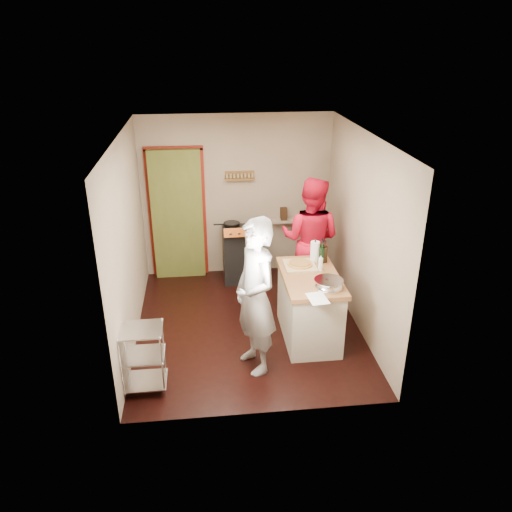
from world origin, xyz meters
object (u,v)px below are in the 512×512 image
Objects in this scene: stove at (242,253)px; person_red at (310,239)px; person_stripe at (255,297)px; wire_shelving at (143,356)px; island at (310,305)px.

person_red is at bearing -34.91° from stove.
person_red is at bearing 128.84° from person_stripe.
wire_shelving is at bearing -116.85° from stove.
island reaches higher than stove.
stove is at bearing 158.40° from person_stripe.
island is (2.05, 0.84, 0.04)m from wire_shelving.
island is at bearing 105.68° from person_stripe.
person_stripe is 1.96m from person_red.
person_red is at bearing 40.68° from wire_shelving.
wire_shelving is 1.41m from person_stripe.
island is at bearing -67.90° from stove.
stove is at bearing -7.35° from person_red.
wire_shelving is (-1.33, -2.62, -0.01)m from stove.
person_red is (1.00, 1.68, -0.02)m from person_stripe.
island is at bearing 22.26° from wire_shelving.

